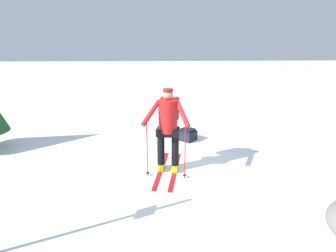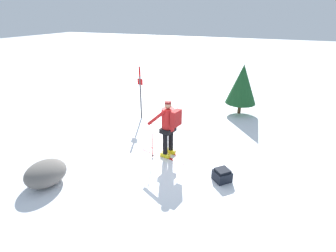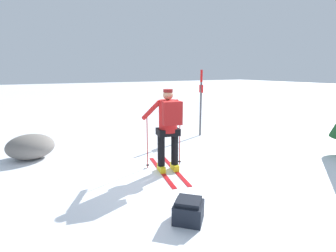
{
  "view_description": "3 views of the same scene",
  "coord_description": "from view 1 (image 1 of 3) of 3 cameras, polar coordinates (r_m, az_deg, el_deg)",
  "views": [
    {
      "loc": [
        -0.41,
        -5.03,
        2.49
      ],
      "look_at": [
        -0.13,
        -0.08,
        0.96
      ],
      "focal_mm": 28.0,
      "sensor_mm": 36.0,
      "label": 1
    },
    {
      "loc": [
        6.21,
        2.66,
        3.99
      ],
      "look_at": [
        -0.13,
        -0.08,
        0.96
      ],
      "focal_mm": 28.0,
      "sensor_mm": 36.0,
      "label": 2
    },
    {
      "loc": [
        2.33,
        4.49,
        2.07
      ],
      "look_at": [
        -0.13,
        -0.08,
        0.96
      ],
      "focal_mm": 28.0,
      "sensor_mm": 36.0,
      "label": 3
    }
  ],
  "objects": [
    {
      "name": "ground_plane",
      "position": [
        5.62,
        1.32,
        -9.17
      ],
      "size": [
        80.0,
        80.0,
        0.0
      ],
      "primitive_type": "plane",
      "color": "white"
    },
    {
      "name": "skier",
      "position": [
        5.2,
        0.04,
        0.5
      ],
      "size": [
        0.93,
        1.78,
        1.71
      ],
      "color": "red",
      "rests_on": "ground_plane"
    },
    {
      "name": "dropped_backpack",
      "position": [
        7.18,
        4.26,
        -1.9
      ],
      "size": [
        0.55,
        0.55,
        0.33
      ],
      "color": "black",
      "rests_on": "ground_plane"
    }
  ]
}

